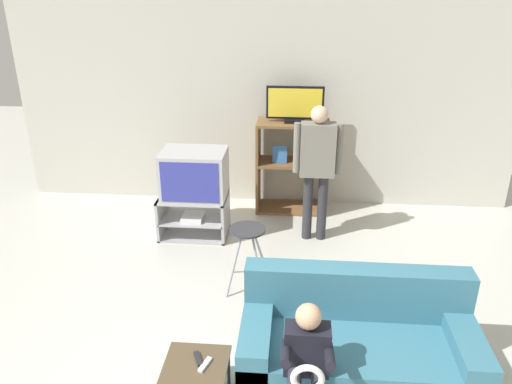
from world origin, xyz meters
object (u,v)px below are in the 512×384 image
Objects in this scene: television_flat at (295,105)px; snack_table at (196,369)px; tv_stand at (194,216)px; person_standing_adult at (317,161)px; television_main at (194,174)px; couch at (357,347)px; folding_stool at (247,240)px; remote_control_white at (205,365)px; media_shelf at (292,166)px; remote_control_black at (198,359)px; person_seated_child at (307,361)px.

snack_table is (-0.61, -3.32, -1.08)m from television_flat.
person_standing_adult reaches higher than tv_stand.
person_standing_adult is (1.37, 0.01, 0.19)m from television_main.
couch is at bearing -83.26° from person_standing_adult.
television_flat is at bearing 77.49° from folding_stool.
television_main is 2.64m from remote_control_white.
tv_stand is at bearing -144.98° from television_flat.
tv_stand is 2.73m from couch.
remote_control_white is at bearing -76.92° from tv_stand.
folding_stool is (-0.39, -1.82, -0.09)m from media_shelf.
television_main is 1.14× the size of folding_stool.
tv_stand reaches higher than remote_control_white.
snack_table is at bearing -161.38° from remote_control_white.
tv_stand reaches higher than remote_control_black.
television_flat is 2.05m from folding_stool.
television_main reaches higher than folding_stool.
person_seated_child reaches higher than tv_stand.
media_shelf is at bearing 92.59° from person_seated_child.
person_seated_child is at bearing -64.86° from television_main.
couch is 0.66m from person_seated_child.
remote_control_white is at bearing -107.65° from person_standing_adult.
television_flat is 1.10× the size of folding_stool.
remote_control_white is at bearing -66.24° from remote_control_black.
media_shelf is 0.78m from television_flat.
media_shelf reaches higher than person_seated_child.
person_standing_adult is at bearing 71.00° from snack_table.
media_shelf is 3.03m from couch.
remote_control_black is at bearing -78.60° from television_main.
television_flat is 0.41× the size of couch.
television_main is at bearing 100.99° from snack_table.
television_main is 1.35m from media_shelf.
remote_control_white is (0.59, -2.53, 0.11)m from tv_stand.
tv_stand is 1.57m from person_standing_adult.
couch is (1.14, 0.36, -0.03)m from snack_table.
tv_stand is 1.12× the size of television_flat.
couch is (0.53, -2.97, -1.11)m from television_flat.
snack_table is 0.49× the size of person_seated_child.
remote_control_black is at bearing 156.52° from remote_control_white.
media_shelf reaches higher than remote_control_white.
television_main is 5.00× the size of remote_control_white.
couch is at bearing -53.28° from television_main.
remote_control_white is at bearing -77.57° from television_main.
person_seated_child reaches higher than couch.
television_main is 2.77m from couch.
remote_control_white is (0.06, -0.05, 0.00)m from remote_control_black.
television_flat is at bearing 108.99° from person_standing_adult.
couch is at bearing -51.16° from folding_stool.
media_shelf is 3.38m from remote_control_white.
person_seated_child reaches higher than remote_control_black.
television_flat is (0.01, -0.00, 0.78)m from media_shelf.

